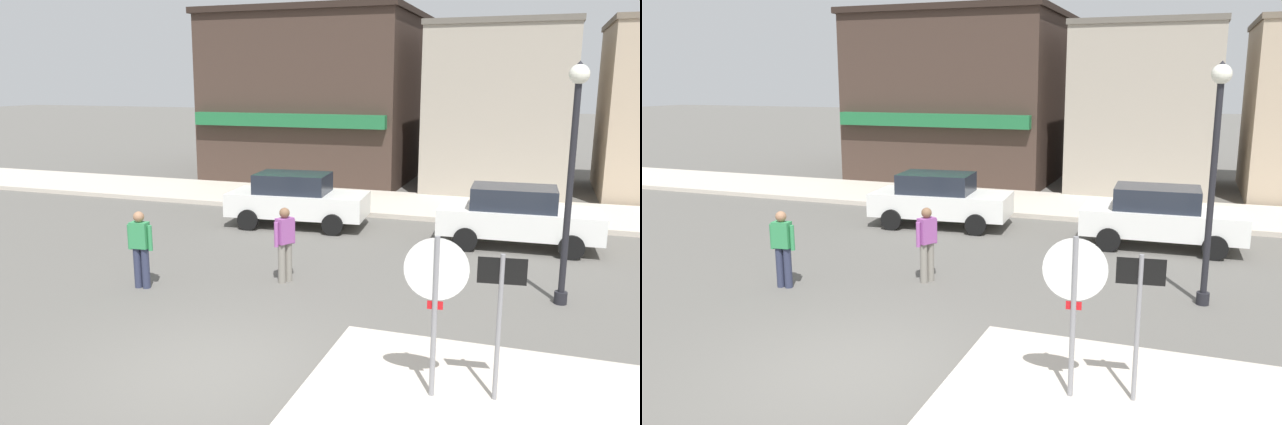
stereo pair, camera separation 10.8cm
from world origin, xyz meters
The scene contains 11 objects.
ground_plane centered at (0.00, 0.00, 0.00)m, with size 160.00×160.00×0.00m, color #5B5954.
kerb_far centered at (0.00, 12.99, 0.07)m, with size 80.00×4.00×0.15m, color beige.
stop_sign centered at (3.27, 0.11, 1.52)m, with size 0.82×0.13×2.30m.
one_way_sign centered at (4.06, 0.27, 1.33)m, with size 0.60×0.09×2.10m.
lamp_post centered at (4.95, 4.76, 2.96)m, with size 0.36×0.36×4.54m.
parked_car_nearest centered at (-2.24, 9.14, 0.81)m, with size 4.14×2.15×1.56m.
parked_car_second centered at (3.93, 8.88, 0.81)m, with size 4.05×1.98×1.56m.
pedestrian_crossing_near centered at (-3.17, 2.87, 0.87)m, with size 0.56×0.25×1.61m.
pedestrian_crossing_far centered at (-0.54, 4.22, 0.87)m, with size 0.36×0.53×1.61m.
building_corner_shop centered at (-4.91, 19.95, 3.52)m, with size 8.47×10.46×7.02m.
building_storefront_left_near centered at (2.82, 18.03, 3.14)m, with size 5.24×6.70×6.28m.
Camera 2 is at (4.53, -7.43, 4.20)m, focal length 35.00 mm.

